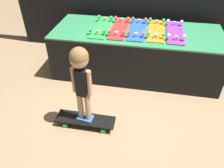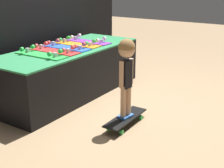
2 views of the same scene
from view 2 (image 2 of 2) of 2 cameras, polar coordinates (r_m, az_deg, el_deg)
ground_plane at (r=4.06m, az=-1.87°, el=-3.23°), size 16.00×16.00×0.00m
back_wall at (r=4.56m, az=-14.91°, el=14.41°), size 4.04×0.10×2.44m
display_rack at (r=4.27m, az=-7.99°, el=2.28°), size 2.22×0.86×0.64m
skateboard_green_on_rack at (r=3.85m, az=-12.85°, el=5.33°), size 0.21×0.69×0.09m
skateboard_red_on_rack at (r=4.02m, az=-10.48°, el=6.05°), size 0.21×0.69×0.09m
skateboard_blue_on_rack at (r=4.20m, az=-8.35°, el=6.71°), size 0.21×0.69×0.09m
skateboard_orange_on_rack at (r=4.39m, az=-6.42°, el=7.31°), size 0.21×0.69×0.09m
skateboard_purple_on_rack at (r=4.57m, az=-4.39°, el=7.82°), size 0.21×0.69×0.09m
skateboard_on_floor at (r=3.41m, az=2.49°, el=-6.35°), size 0.64×0.19×0.09m
child at (r=3.20m, az=2.65°, el=3.74°), size 0.20×0.17×0.86m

